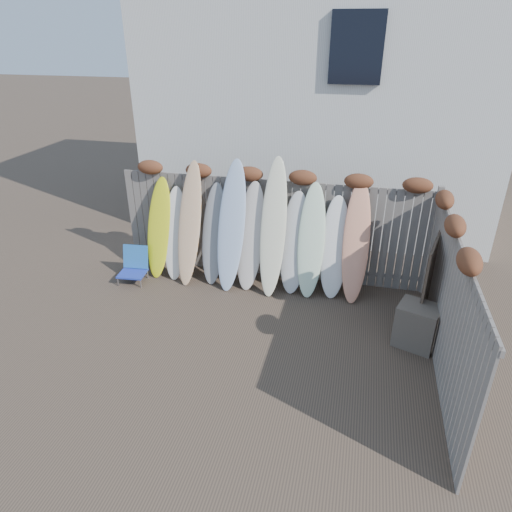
% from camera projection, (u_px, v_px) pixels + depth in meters
% --- Properties ---
extents(ground, '(80.00, 80.00, 0.00)m').
position_uv_depth(ground, '(239.00, 344.00, 7.30)').
color(ground, '#493A2D').
extents(back_fence, '(6.05, 0.28, 2.24)m').
position_uv_depth(back_fence, '(273.00, 221.00, 8.83)').
color(back_fence, slate).
rests_on(back_fence, ground).
extents(right_fence, '(0.28, 4.40, 2.24)m').
position_uv_depth(right_fence, '(448.00, 298.00, 6.39)').
color(right_fence, slate).
rests_on(right_fence, ground).
extents(house, '(8.50, 5.50, 6.33)m').
position_uv_depth(house, '(324.00, 87.00, 11.41)').
color(house, silver).
rests_on(house, ground).
extents(beach_chair, '(0.55, 0.58, 0.68)m').
position_uv_depth(beach_chair, '(134.00, 265.00, 9.06)').
color(beach_chair, '#2238AB').
rests_on(beach_chair, ground).
extents(wooden_crate, '(0.74, 0.68, 0.71)m').
position_uv_depth(wooden_crate, '(417.00, 326.00, 7.15)').
color(wooden_crate, '#655B4C').
rests_on(wooden_crate, ground).
extents(lattice_panel, '(0.30, 1.02, 1.56)m').
position_uv_depth(lattice_panel, '(428.00, 285.00, 7.44)').
color(lattice_panel, brown).
rests_on(lattice_panel, ground).
extents(surfboard_0, '(0.56, 0.74, 1.95)m').
position_uv_depth(surfboard_0, '(159.00, 228.00, 9.05)').
color(surfboard_0, yellow).
rests_on(surfboard_0, ground).
extents(surfboard_1, '(0.50, 0.67, 1.80)m').
position_uv_depth(surfboard_1, '(175.00, 234.00, 9.00)').
color(surfboard_1, white).
rests_on(surfboard_1, ground).
extents(surfboard_2, '(0.53, 0.85, 2.33)m').
position_uv_depth(surfboard_2, '(190.00, 224.00, 8.74)').
color(surfboard_2, '#E3BA72').
rests_on(surfboard_2, ground).
extents(surfboard_3, '(0.49, 0.69, 1.92)m').
position_uv_depth(surfboard_3, '(214.00, 234.00, 8.82)').
color(surfboard_3, gray).
rests_on(surfboard_3, ground).
extents(surfboard_4, '(0.59, 0.88, 2.41)m').
position_uv_depth(surfboard_4, '(231.00, 226.00, 8.55)').
color(surfboard_4, '#AAC2E7').
rests_on(surfboard_4, ground).
extents(surfboard_5, '(0.58, 0.75, 2.01)m').
position_uv_depth(surfboard_5, '(250.00, 237.00, 8.61)').
color(surfboard_5, beige).
rests_on(surfboard_5, ground).
extents(surfboard_6, '(0.48, 0.87, 2.49)m').
position_uv_depth(surfboard_6, '(273.00, 228.00, 8.37)').
color(surfboard_6, '#ECE9C6').
rests_on(surfboard_6, ground).
extents(surfboard_7, '(0.55, 0.68, 1.87)m').
position_uv_depth(surfboard_7, '(294.00, 243.00, 8.51)').
color(surfboard_7, silver).
rests_on(surfboard_7, ground).
extents(surfboard_8, '(0.51, 0.74, 2.06)m').
position_uv_depth(surfboard_8, '(311.00, 241.00, 8.37)').
color(surfboard_8, '#D7F6D1').
rests_on(surfboard_8, ground).
extents(surfboard_9, '(0.55, 0.68, 1.85)m').
position_uv_depth(surfboard_9, '(335.00, 248.00, 8.37)').
color(surfboard_9, white).
rests_on(surfboard_9, ground).
extents(surfboard_10, '(0.52, 0.78, 2.15)m').
position_uv_depth(surfboard_10, '(356.00, 243.00, 8.19)').
color(surfboard_10, '#F39976').
rests_on(surfboard_10, ground).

